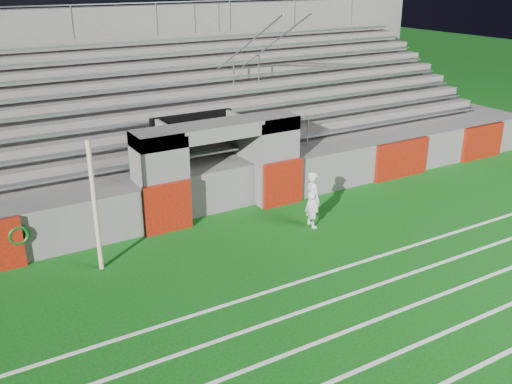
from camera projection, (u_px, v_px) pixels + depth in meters
ground at (287, 260)px, 13.64m from camera, size 90.00×90.00×0.00m
field_post at (95, 207)px, 12.70m from camera, size 0.11×0.11×3.09m
field_markings at (451, 380)px, 9.64m from camera, size 28.00×8.09×0.01m
stadium_structure at (159, 126)px, 19.48m from camera, size 26.00×8.48×5.42m
goalkeeper_with_ball at (313, 199)px, 15.17m from camera, size 0.49×0.61×1.55m
hose_coil at (19, 235)px, 13.08m from camera, size 0.52×0.14×0.52m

